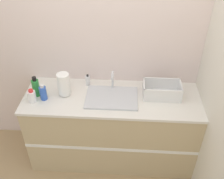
# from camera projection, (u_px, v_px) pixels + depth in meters

# --- Properties ---
(ground_plane) EXTENTS (12.00, 12.00, 0.00)m
(ground_plane) POSITION_uv_depth(u_px,v_px,m) (111.00, 174.00, 3.07)
(ground_plane) COLOR tan
(wall_back) EXTENTS (4.26, 0.06, 2.60)m
(wall_back) POSITION_uv_depth(u_px,v_px,m) (114.00, 48.00, 2.82)
(wall_back) COLOR silver
(wall_back) RESTS_ON ground_plane
(wall_right) EXTENTS (0.06, 2.63, 2.60)m
(wall_right) POSITION_uv_depth(u_px,v_px,m) (213.00, 69.00, 2.49)
(wall_right) COLOR beige
(wall_right) RESTS_ON ground_plane
(counter_cabinet) EXTENTS (1.89, 0.66, 0.91)m
(counter_cabinet) POSITION_uv_depth(u_px,v_px,m) (112.00, 127.00, 3.05)
(counter_cabinet) COLOR tan
(counter_cabinet) RESTS_ON ground_plane
(sink) EXTENTS (0.54, 0.38, 0.23)m
(sink) POSITION_uv_depth(u_px,v_px,m) (112.00, 97.00, 2.75)
(sink) COLOR silver
(sink) RESTS_ON counter_cabinet
(paper_towel_roll) EXTENTS (0.13, 0.13, 0.26)m
(paper_towel_roll) POSITION_uv_depth(u_px,v_px,m) (64.00, 84.00, 2.73)
(paper_towel_roll) COLOR #4C4C51
(paper_towel_roll) RESTS_ON counter_cabinet
(dish_rack) EXTENTS (0.39, 0.23, 0.15)m
(dish_rack) POSITION_uv_depth(u_px,v_px,m) (162.00, 91.00, 2.76)
(dish_rack) COLOR white
(dish_rack) RESTS_ON counter_cabinet
(bottle_white_spray) EXTENTS (0.08, 0.08, 0.15)m
(bottle_white_spray) POSITION_uv_depth(u_px,v_px,m) (32.00, 96.00, 2.68)
(bottle_white_spray) COLOR white
(bottle_white_spray) RESTS_ON counter_cabinet
(bottle_blue) EXTENTS (0.07, 0.07, 0.18)m
(bottle_blue) POSITION_uv_depth(u_px,v_px,m) (43.00, 93.00, 2.70)
(bottle_blue) COLOR #2D56B7
(bottle_blue) RESTS_ON counter_cabinet
(bottle_green) EXTENTS (0.08, 0.08, 0.23)m
(bottle_green) POSITION_uv_depth(u_px,v_px,m) (36.00, 87.00, 2.74)
(bottle_green) COLOR #2D8C3D
(bottle_green) RESTS_ON counter_cabinet
(soap_dispenser) EXTENTS (0.05, 0.05, 0.13)m
(soap_dispenser) POSITION_uv_depth(u_px,v_px,m) (88.00, 80.00, 2.92)
(soap_dispenser) COLOR silver
(soap_dispenser) RESTS_ON counter_cabinet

